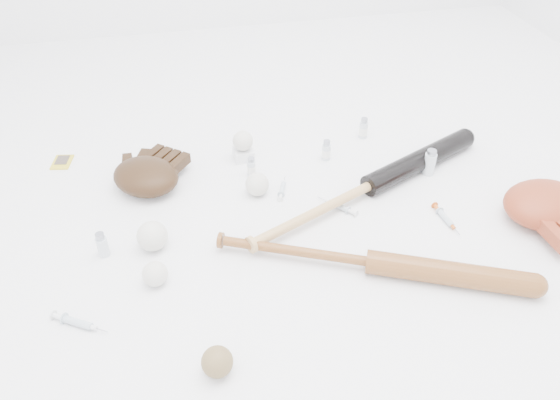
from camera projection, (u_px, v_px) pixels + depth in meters
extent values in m
plane|color=white|center=(299.00, 220.00, 1.59)|extent=(3.00, 3.00, 0.00)
cube|color=gold|center=(62.00, 162.00, 1.81)|extent=(0.07, 0.09, 0.00)
cube|color=white|center=(243.00, 154.00, 1.82)|extent=(0.07, 0.07, 0.04)
sphere|color=silver|center=(243.00, 141.00, 1.79)|extent=(0.07, 0.07, 0.07)
sphere|color=silver|center=(155.00, 274.00, 1.38)|extent=(0.07, 0.07, 0.07)
sphere|color=silver|center=(257.00, 184.00, 1.66)|extent=(0.07, 0.07, 0.07)
sphere|color=silver|center=(152.00, 236.00, 1.47)|extent=(0.08, 0.08, 0.08)
sphere|color=brown|center=(217.00, 362.00, 1.17)|extent=(0.07, 0.07, 0.07)
cylinder|color=silver|center=(364.00, 128.00, 1.91)|extent=(0.03, 0.03, 0.08)
cylinder|color=silver|center=(326.00, 150.00, 1.81)|extent=(0.03, 0.03, 0.07)
cylinder|color=silver|center=(251.00, 167.00, 1.74)|extent=(0.03, 0.03, 0.07)
cylinder|color=silver|center=(430.00, 162.00, 1.74)|extent=(0.04, 0.04, 0.09)
cylinder|color=silver|center=(102.00, 244.00, 1.45)|extent=(0.03, 0.03, 0.08)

